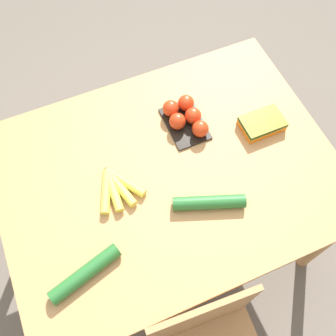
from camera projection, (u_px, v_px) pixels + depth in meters
ground_plane at (168, 232)px, 2.21m from camera, size 12.00×12.00×0.00m
dining_table at (168, 182)px, 1.63m from camera, size 1.33×1.00×0.75m
banana_bunch at (116, 187)px, 1.50m from camera, size 0.19×0.19×0.03m
tomato_pack at (185, 117)px, 1.62m from camera, size 0.15×0.22×0.08m
carrot_bag at (262, 123)px, 1.62m from camera, size 0.17×0.12×0.05m
cucumber_near at (209, 202)px, 1.46m from camera, size 0.27×0.14×0.05m
cucumber_far at (85, 273)px, 1.34m from camera, size 0.27×0.12×0.05m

